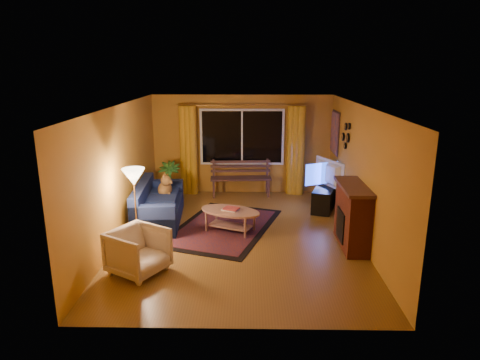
{
  "coord_description": "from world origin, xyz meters",
  "views": [
    {
      "loc": [
        0.15,
        -7.71,
        3.22
      ],
      "look_at": [
        0.0,
        0.3,
        1.05
      ],
      "focal_mm": 32.0,
      "sensor_mm": 36.0,
      "label": 1
    }
  ],
  "objects_px": {
    "bench": "(241,187)",
    "floor_lamp": "(136,209)",
    "sofa": "(159,203)",
    "armchair": "(138,249)",
    "tv_console": "(325,197)",
    "coffee_table": "(230,221)"
  },
  "relations": [
    {
      "from": "bench",
      "to": "armchair",
      "type": "bearing_deg",
      "value": -114.22
    },
    {
      "from": "sofa",
      "to": "armchair",
      "type": "xyz_separation_m",
      "value": [
        0.14,
        -2.31,
        -0.01
      ]
    },
    {
      "from": "armchair",
      "to": "coffee_table",
      "type": "xyz_separation_m",
      "value": [
        1.38,
        1.77,
        -0.18
      ]
    },
    {
      "from": "armchair",
      "to": "floor_lamp",
      "type": "distance_m",
      "value": 1.04
    },
    {
      "from": "sofa",
      "to": "coffee_table",
      "type": "relative_size",
      "value": 1.65
    },
    {
      "from": "armchair",
      "to": "tv_console",
      "type": "distance_m",
      "value": 4.79
    },
    {
      "from": "armchair",
      "to": "floor_lamp",
      "type": "height_order",
      "value": "floor_lamp"
    },
    {
      "from": "bench",
      "to": "floor_lamp",
      "type": "xyz_separation_m",
      "value": [
        -1.81,
        -3.23,
        0.51
      ]
    },
    {
      "from": "sofa",
      "to": "bench",
      "type": "bearing_deg",
      "value": 43.66
    },
    {
      "from": "bench",
      "to": "tv_console",
      "type": "relative_size",
      "value": 1.23
    },
    {
      "from": "armchair",
      "to": "tv_console",
      "type": "height_order",
      "value": "armchair"
    },
    {
      "from": "bench",
      "to": "coffee_table",
      "type": "xyz_separation_m",
      "value": [
        -0.17,
        -2.4,
        -0.0
      ]
    },
    {
      "from": "bench",
      "to": "sofa",
      "type": "xyz_separation_m",
      "value": [
        -1.69,
        -1.87,
        0.18
      ]
    },
    {
      "from": "coffee_table",
      "to": "tv_console",
      "type": "height_order",
      "value": "tv_console"
    },
    {
      "from": "bench",
      "to": "tv_console",
      "type": "height_order",
      "value": "tv_console"
    },
    {
      "from": "bench",
      "to": "floor_lamp",
      "type": "height_order",
      "value": "floor_lamp"
    },
    {
      "from": "bench",
      "to": "floor_lamp",
      "type": "distance_m",
      "value": 3.74
    },
    {
      "from": "coffee_table",
      "to": "tv_console",
      "type": "relative_size",
      "value": 1.0
    },
    {
      "from": "bench",
      "to": "sofa",
      "type": "bearing_deg",
      "value": -136.01
    },
    {
      "from": "armchair",
      "to": "tv_console",
      "type": "xyz_separation_m",
      "value": [
        3.51,
        3.26,
        -0.15
      ]
    },
    {
      "from": "armchair",
      "to": "sofa",
      "type": "bearing_deg",
      "value": 34.38
    },
    {
      "from": "armchair",
      "to": "floor_lamp",
      "type": "relative_size",
      "value": 0.54
    }
  ]
}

